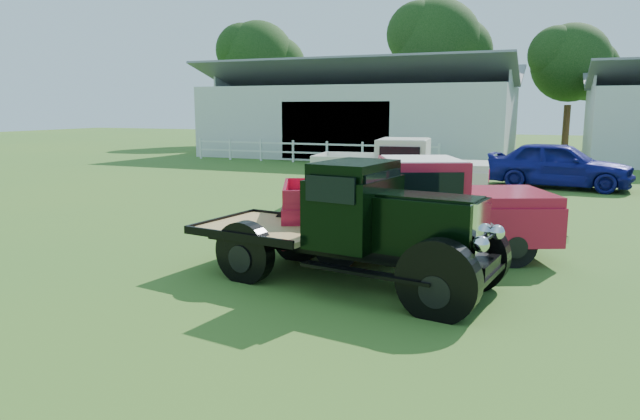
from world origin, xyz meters
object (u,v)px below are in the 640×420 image
at_px(red_pickup, 415,207).
at_px(white_pickup, 399,173).
at_px(vintage_flatbed, 349,223).
at_px(misc_car_blue, 559,165).

xyz_separation_m(red_pickup, white_pickup, (-1.81, 5.92, -0.00)).
distance_m(vintage_flatbed, red_pickup, 2.30).
bearing_deg(white_pickup, misc_car_blue, 45.78).
bearing_deg(red_pickup, misc_car_blue, 53.34).
bearing_deg(white_pickup, vintage_flatbed, -88.40).
height_order(vintage_flatbed, red_pickup, vintage_flatbed).
bearing_deg(vintage_flatbed, white_pickup, 107.06).
bearing_deg(misc_car_blue, white_pickup, 149.78).
bearing_deg(white_pickup, red_pickup, -79.66).
height_order(vintage_flatbed, misc_car_blue, vintage_flatbed).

